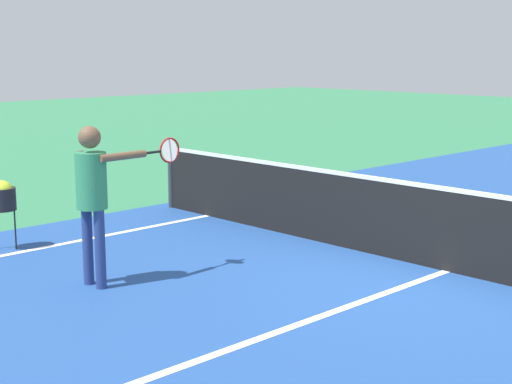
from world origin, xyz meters
The scene contains 6 objects.
ground_plane centered at (0.00, 0.00, 0.00)m, with size 60.00×60.00×0.00m, color #337F51.
court_surface_inbounds centered at (0.00, 0.00, 0.00)m, with size 10.62×24.40×0.00m, color #234C93.
line_center_service centered at (0.00, -3.20, 0.00)m, with size 0.10×6.40×0.01m, color white.
net centered at (0.00, 0.00, 0.49)m, with size 10.08×0.09×1.07m.
player_near centered at (-2.29, -3.11, 1.06)m, with size 0.46×1.23×1.69m.
ball_hopper centered at (-4.38, -3.11, 0.68)m, with size 0.34×0.34×0.87m.
Camera 1 is at (4.52, -7.40, 2.47)m, focal length 54.37 mm.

